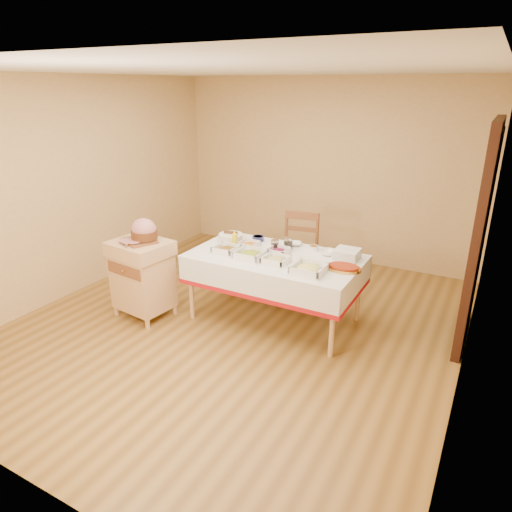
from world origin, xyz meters
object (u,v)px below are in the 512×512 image
(dining_table, at_px, (275,270))
(dining_chair, at_px, (298,254))
(plate_stack, at_px, (347,254))
(mustard_bottle, at_px, (235,240))
(bread_basket, at_px, (231,238))
(ham_on_board, at_px, (143,232))
(preserve_jar_left, at_px, (275,245))
(butcher_cart, at_px, (142,274))
(preserve_jar_right, at_px, (288,244))
(brass_platter, at_px, (344,268))

(dining_table, bearing_deg, dining_chair, 94.40)
(dining_table, distance_m, plate_stack, 0.78)
(mustard_bottle, xyz_separation_m, bread_basket, (-0.13, 0.12, -0.03))
(dining_table, height_order, mustard_bottle, mustard_bottle)
(dining_table, height_order, ham_on_board, ham_on_board)
(bread_basket, xyz_separation_m, plate_stack, (1.35, 0.12, 0.00))
(ham_on_board, relative_size, plate_stack, 1.57)
(dining_chair, bearing_deg, preserve_jar_left, -92.63)
(ham_on_board, bearing_deg, bread_basket, 48.29)
(mustard_bottle, bearing_deg, ham_on_board, -141.99)
(dining_table, bearing_deg, butcher_cart, -155.53)
(butcher_cart, distance_m, dining_chair, 1.89)
(mustard_bottle, distance_m, bread_basket, 0.18)
(preserve_jar_right, bearing_deg, preserve_jar_left, -140.57)
(plate_stack, bearing_deg, mustard_bottle, -168.82)
(preserve_jar_left, xyz_separation_m, brass_platter, (0.86, -0.20, -0.03))
(plate_stack, bearing_deg, dining_chair, 146.62)
(preserve_jar_left, xyz_separation_m, plate_stack, (0.79, 0.10, 0.00))
(ham_on_board, distance_m, bread_basket, 0.99)
(preserve_jar_left, relative_size, bread_basket, 0.41)
(dining_chair, bearing_deg, butcher_cart, -132.82)
(preserve_jar_right, distance_m, mustard_bottle, 0.60)
(dining_table, relative_size, bread_basket, 6.53)
(ham_on_board, height_order, plate_stack, ham_on_board)
(dining_chair, distance_m, ham_on_board, 1.89)
(butcher_cart, bearing_deg, ham_on_board, 38.14)
(dining_chair, bearing_deg, plate_stack, -33.38)
(butcher_cart, distance_m, bread_basket, 1.08)
(butcher_cart, height_order, preserve_jar_right, preserve_jar_right)
(dining_chair, xyz_separation_m, mustard_bottle, (-0.46, -0.74, 0.32))
(preserve_jar_left, bearing_deg, butcher_cart, -148.18)
(butcher_cart, height_order, ham_on_board, ham_on_board)
(mustard_bottle, bearing_deg, preserve_jar_right, 23.02)
(mustard_bottle, bearing_deg, preserve_jar_left, 17.62)
(ham_on_board, distance_m, plate_stack, 2.18)
(preserve_jar_left, height_order, plate_stack, preserve_jar_left)
(dining_chair, xyz_separation_m, ham_on_board, (-1.24, -1.35, 0.47))
(preserve_jar_left, bearing_deg, plate_stack, 7.49)
(dining_chair, xyz_separation_m, plate_stack, (0.76, -0.50, 0.29))
(plate_stack, height_order, brass_platter, plate_stack)
(preserve_jar_right, bearing_deg, plate_stack, 0.61)
(dining_table, xyz_separation_m, preserve_jar_left, (-0.09, 0.17, 0.21))
(mustard_bottle, bearing_deg, dining_table, -3.18)
(mustard_bottle, bearing_deg, dining_chair, 58.07)
(bread_basket, bearing_deg, butcher_cart, -132.21)
(dining_table, height_order, preserve_jar_left, preserve_jar_left)
(dining_table, relative_size, mustard_bottle, 9.63)
(dining_chair, xyz_separation_m, preserve_jar_left, (-0.03, -0.61, 0.29))
(dining_table, height_order, bread_basket, bread_basket)
(dining_table, xyz_separation_m, butcher_cart, (-1.34, -0.61, -0.10))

